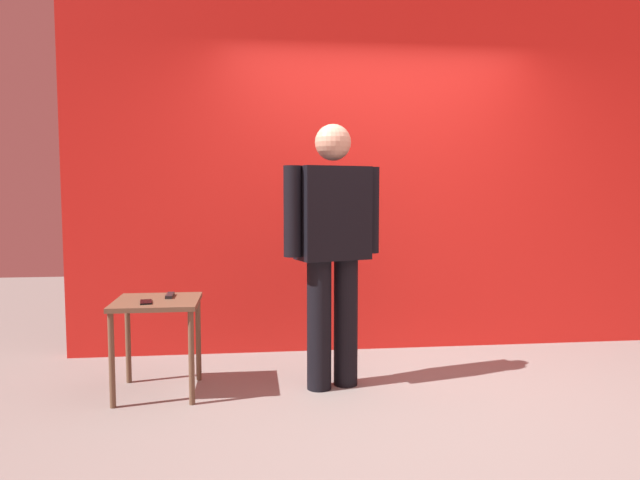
% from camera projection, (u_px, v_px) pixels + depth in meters
% --- Properties ---
extents(ground_plane, '(12.00, 12.00, 0.00)m').
position_uv_depth(ground_plane, '(426.00, 412.00, 3.48)').
color(ground_plane, gray).
extents(back_wall_red, '(4.95, 0.12, 3.39)m').
position_uv_depth(back_wall_red, '(376.00, 144.00, 4.79)').
color(back_wall_red, red).
rests_on(back_wall_red, ground_plane).
extents(standing_person, '(0.69, 0.37, 1.74)m').
position_uv_depth(standing_person, '(333.00, 242.00, 3.85)').
color(standing_person, black).
rests_on(standing_person, ground_plane).
extents(side_table, '(0.53, 0.53, 0.61)m').
position_uv_depth(side_table, '(157.00, 314.00, 3.76)').
color(side_table, brown).
rests_on(side_table, ground_plane).
extents(cell_phone, '(0.09, 0.15, 0.01)m').
position_uv_depth(cell_phone, '(146.00, 302.00, 3.65)').
color(cell_phone, black).
rests_on(cell_phone, side_table).
extents(tv_remote, '(0.05, 0.17, 0.02)m').
position_uv_depth(tv_remote, '(170.00, 295.00, 3.85)').
color(tv_remote, black).
rests_on(tv_remote, side_table).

